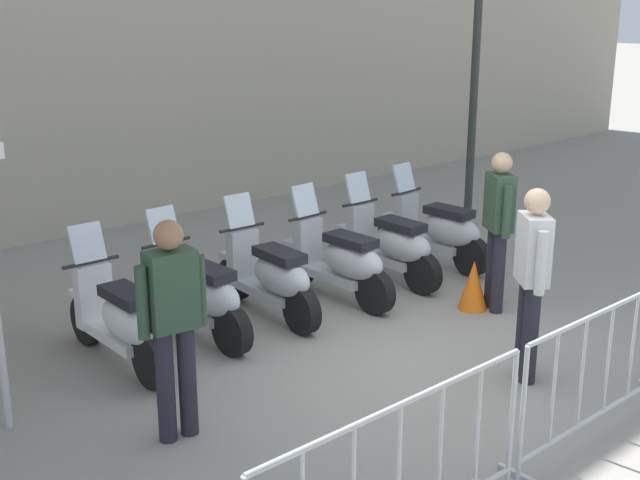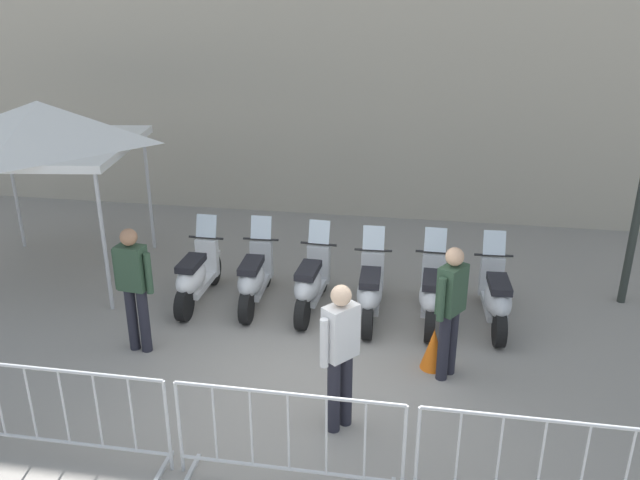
{
  "view_description": "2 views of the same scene",
  "coord_description": "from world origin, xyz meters",
  "px_view_note": "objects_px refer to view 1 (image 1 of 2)",
  "views": [
    {
      "loc": [
        -5.98,
        -3.59,
        3.23
      ],
      "look_at": [
        0.05,
        1.48,
        0.91
      ],
      "focal_mm": 45.68,
      "sensor_mm": 36.0,
      "label": 1
    },
    {
      "loc": [
        0.17,
        -6.64,
        4.58
      ],
      "look_at": [
        -0.02,
        2.02,
        1.13
      ],
      "focal_mm": 36.34,
      "sensor_mm": 36.0,
      "label": 2
    }
  ],
  "objects_px": {
    "motorcycle_3": "(339,262)",
    "street_lamp": "(479,1)",
    "motorcycle_1": "(198,295)",
    "barrier_segment_2": "(607,371)",
    "motorcycle_4": "(390,245)",
    "traffic_cone": "(473,285)",
    "officer_mid_plaza": "(173,318)",
    "officer_by_barriers": "(498,222)",
    "motorcycle_0": "(120,320)",
    "motorcycle_2": "(270,277)",
    "officer_near_row_end": "(532,274)",
    "motorcycle_5": "(437,231)"
  },
  "relations": [
    {
      "from": "motorcycle_3",
      "to": "street_lamp",
      "type": "relative_size",
      "value": 0.33
    },
    {
      "from": "motorcycle_1",
      "to": "barrier_segment_2",
      "type": "height_order",
      "value": "motorcycle_1"
    },
    {
      "from": "motorcycle_1",
      "to": "motorcycle_4",
      "type": "distance_m",
      "value": 2.64
    },
    {
      "from": "street_lamp",
      "to": "traffic_cone",
      "type": "relative_size",
      "value": 9.59
    },
    {
      "from": "street_lamp",
      "to": "officer_mid_plaza",
      "type": "bearing_deg",
      "value": -167.53
    },
    {
      "from": "motorcycle_4",
      "to": "traffic_cone",
      "type": "xyz_separation_m",
      "value": [
        -0.14,
        -1.21,
        -0.18
      ]
    },
    {
      "from": "officer_by_barriers",
      "to": "traffic_cone",
      "type": "distance_m",
      "value": 0.74
    },
    {
      "from": "motorcycle_0",
      "to": "officer_by_barriers",
      "type": "distance_m",
      "value": 4.0
    },
    {
      "from": "barrier_segment_2",
      "to": "motorcycle_1",
      "type": "bearing_deg",
      "value": 101.5
    },
    {
      "from": "motorcycle_1",
      "to": "motorcycle_2",
      "type": "relative_size",
      "value": 1.01
    },
    {
      "from": "motorcycle_0",
      "to": "motorcycle_2",
      "type": "xyz_separation_m",
      "value": [
        1.75,
        -0.22,
        0.0
      ]
    },
    {
      "from": "motorcycle_1",
      "to": "motorcycle_4",
      "type": "bearing_deg",
      "value": -10.03
    },
    {
      "from": "street_lamp",
      "to": "motorcycle_1",
      "type": "bearing_deg",
      "value": -177.58
    },
    {
      "from": "motorcycle_2",
      "to": "street_lamp",
      "type": "bearing_deg",
      "value": 4.86
    },
    {
      "from": "officer_near_row_end",
      "to": "motorcycle_1",
      "type": "bearing_deg",
      "value": 113.7
    },
    {
      "from": "motorcycle_3",
      "to": "motorcycle_4",
      "type": "xyz_separation_m",
      "value": [
        0.88,
        -0.06,
        0.0
      ]
    },
    {
      "from": "motorcycle_1",
      "to": "motorcycle_2",
      "type": "distance_m",
      "value": 0.87
    },
    {
      "from": "motorcycle_1",
      "to": "officer_mid_plaza",
      "type": "height_order",
      "value": "officer_mid_plaza"
    },
    {
      "from": "barrier_segment_2",
      "to": "motorcycle_0",
      "type": "bearing_deg",
      "value": 113.38
    },
    {
      "from": "barrier_segment_2",
      "to": "street_lamp",
      "type": "distance_m",
      "value": 6.86
    },
    {
      "from": "motorcycle_2",
      "to": "officer_near_row_end",
      "type": "distance_m",
      "value": 2.79
    },
    {
      "from": "motorcycle_5",
      "to": "traffic_cone",
      "type": "distance_m",
      "value": 1.52
    },
    {
      "from": "officer_by_barriers",
      "to": "barrier_segment_2",
      "type": "bearing_deg",
      "value": -133.41
    },
    {
      "from": "officer_mid_plaza",
      "to": "traffic_cone",
      "type": "bearing_deg",
      "value": -5.31
    },
    {
      "from": "barrier_segment_2",
      "to": "motorcycle_2",
      "type": "bearing_deg",
      "value": 88.58
    },
    {
      "from": "motorcycle_0",
      "to": "traffic_cone",
      "type": "relative_size",
      "value": 3.13
    },
    {
      "from": "motorcycle_2",
      "to": "officer_by_barriers",
      "type": "height_order",
      "value": "officer_by_barriers"
    },
    {
      "from": "street_lamp",
      "to": "motorcycle_0",
      "type": "bearing_deg",
      "value": -178.33
    },
    {
      "from": "motorcycle_4",
      "to": "officer_mid_plaza",
      "type": "relative_size",
      "value": 0.99
    },
    {
      "from": "motorcycle_0",
      "to": "motorcycle_2",
      "type": "bearing_deg",
      "value": -7.07
    },
    {
      "from": "motorcycle_1",
      "to": "motorcycle_4",
      "type": "height_order",
      "value": "same"
    },
    {
      "from": "motorcycle_3",
      "to": "officer_mid_plaza",
      "type": "xyz_separation_m",
      "value": [
        -3.11,
        -0.91,
        0.53
      ]
    },
    {
      "from": "motorcycle_3",
      "to": "officer_near_row_end",
      "type": "xyz_separation_m",
      "value": [
        -0.46,
        -2.48,
        0.53
      ]
    },
    {
      "from": "motorcycle_4",
      "to": "officer_by_barriers",
      "type": "xyz_separation_m",
      "value": [
        -0.0,
        -1.39,
        0.53
      ]
    },
    {
      "from": "motorcycle_2",
      "to": "traffic_cone",
      "type": "bearing_deg",
      "value": -43.19
    },
    {
      "from": "motorcycle_2",
      "to": "officer_mid_plaza",
      "type": "distance_m",
      "value": 2.57
    },
    {
      "from": "street_lamp",
      "to": "motorcycle_5",
      "type": "bearing_deg",
      "value": -159.6
    },
    {
      "from": "motorcycle_1",
      "to": "officer_by_barriers",
      "type": "bearing_deg",
      "value": -35.47
    },
    {
      "from": "motorcycle_2",
      "to": "motorcycle_5",
      "type": "relative_size",
      "value": 0.99
    },
    {
      "from": "motorcycle_5",
      "to": "traffic_cone",
      "type": "height_order",
      "value": "motorcycle_5"
    },
    {
      "from": "motorcycle_1",
      "to": "barrier_segment_2",
      "type": "distance_m",
      "value": 3.86
    },
    {
      "from": "motorcycle_2",
      "to": "officer_near_row_end",
      "type": "bearing_deg",
      "value": -81.48
    },
    {
      "from": "officer_mid_plaza",
      "to": "officer_near_row_end",
      "type": "bearing_deg",
      "value": -30.62
    },
    {
      "from": "motorcycle_4",
      "to": "motorcycle_1",
      "type": "bearing_deg",
      "value": 169.97
    },
    {
      "from": "motorcycle_4",
      "to": "officer_mid_plaza",
      "type": "distance_m",
      "value": 4.11
    },
    {
      "from": "barrier_segment_2",
      "to": "officer_near_row_end",
      "type": "bearing_deg",
      "value": 61.11
    },
    {
      "from": "motorcycle_1",
      "to": "street_lamp",
      "type": "xyz_separation_m",
      "value": [
        5.64,
        0.24,
        2.77
      ]
    },
    {
      "from": "motorcycle_1",
      "to": "motorcycle_5",
      "type": "height_order",
      "value": "same"
    },
    {
      "from": "motorcycle_0",
      "to": "officer_near_row_end",
      "type": "height_order",
      "value": "officer_near_row_end"
    },
    {
      "from": "motorcycle_1",
      "to": "motorcycle_2",
      "type": "xyz_separation_m",
      "value": [
        0.86,
        -0.17,
        0.0
      ]
    }
  ]
}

